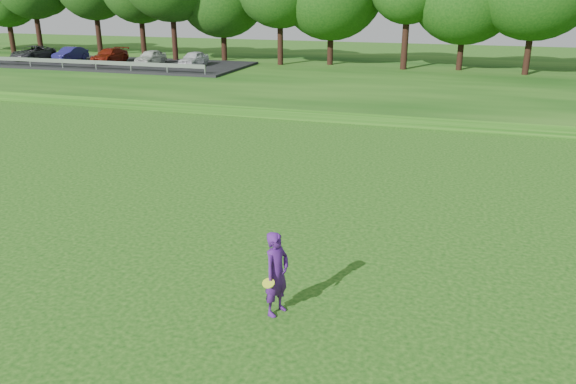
% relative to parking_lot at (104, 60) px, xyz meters
% --- Properties ---
extents(ground, '(140.00, 140.00, 0.00)m').
position_rel_parking_lot_xyz_m(ground, '(24.42, -32.81, -1.03)').
color(ground, '#0E3F0C').
rests_on(ground, ground).
extents(berm, '(130.00, 30.00, 0.60)m').
position_rel_parking_lot_xyz_m(berm, '(24.42, 1.19, -0.73)').
color(berm, '#0E3F0C').
rests_on(berm, ground).
extents(walking_path, '(130.00, 1.60, 0.04)m').
position_rel_parking_lot_xyz_m(walking_path, '(24.42, -12.81, -1.01)').
color(walking_path, gray).
rests_on(walking_path, ground).
extents(parking_lot, '(24.00, 9.00, 1.38)m').
position_rel_parking_lot_xyz_m(parking_lot, '(0.00, 0.00, 0.00)').
color(parking_lot, black).
rests_on(parking_lot, berm).
extents(woman, '(0.65, 0.88, 1.88)m').
position_rel_parking_lot_xyz_m(woman, '(26.50, -32.42, -0.10)').
color(woman, '#491973').
rests_on(woman, ground).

